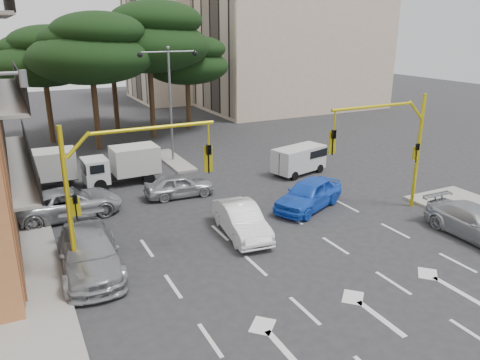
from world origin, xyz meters
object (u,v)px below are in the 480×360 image
object	(u,v)px
car_silver_parked	(476,223)
box_truck_b	(122,166)
van_white	(299,160)
car_silver_cross_a	(69,203)
box_truck_a	(37,171)
car_silver_cross_b	(179,185)
street_lamp_center	(170,84)
signal_mast_left	(117,177)
car_blue_compact	(309,194)
car_silver_wagon	(89,252)
car_white_hatch	(241,220)
signal_mast_right	(394,139)

from	to	relation	value
car_silver_parked	box_truck_b	bearing A→B (deg)	130.93
car_silver_parked	van_white	xyz separation A→B (m)	(-1.80, 11.77, 0.19)
car_silver_cross_a	box_truck_a	xyz separation A→B (m)	(-1.04, 5.25, 0.39)
box_truck_a	car_silver_cross_b	bearing A→B (deg)	-122.38
box_truck_b	street_lamp_center	bearing A→B (deg)	-54.54
signal_mast_left	street_lamp_center	size ratio (longest dim) A/B	0.77
street_lamp_center	car_blue_compact	xyz separation A→B (m)	(3.47, -11.75, -4.64)
signal_mast_left	box_truck_a	size ratio (longest dim) A/B	1.32
car_silver_wagon	car_silver_cross_a	xyz separation A→B (m)	(0.04, 6.16, -0.07)
van_white	box_truck_a	size ratio (longest dim) A/B	0.79
street_lamp_center	car_white_hatch	xyz separation A→B (m)	(-1.19, -13.11, -4.70)
box_truck_a	box_truck_b	xyz separation A→B (m)	(4.67, -1.26, -0.00)
signal_mast_right	car_silver_cross_a	bearing A→B (deg)	155.40
signal_mast_left	van_white	distance (m)	15.51
car_silver_parked	box_truck_a	xyz separation A→B (m)	(-17.18, 16.18, 0.40)
street_lamp_center	box_truck_a	xyz separation A→B (m)	(-9.00, -2.00, -4.31)
box_truck_a	car_silver_wagon	bearing A→B (deg)	-171.76
car_blue_compact	signal_mast_right	bearing A→B (deg)	30.95
car_silver_parked	street_lamp_center	bearing A→B (deg)	115.20
signal_mast_left	car_blue_compact	bearing A→B (deg)	12.37
car_blue_compact	car_silver_parked	bearing A→B (deg)	11.26
street_lamp_center	van_white	size ratio (longest dim) A/B	2.15
car_silver_cross_a	van_white	bearing A→B (deg)	-89.83
car_white_hatch	car_blue_compact	size ratio (longest dim) A/B	0.95
box_truck_a	box_truck_b	size ratio (longest dim) A/B	1.00
street_lamp_center	car_silver_cross_b	size ratio (longest dim) A/B	2.01
car_blue_compact	box_truck_a	world-z (taller)	box_truck_a
car_silver_wagon	box_truck_a	size ratio (longest dim) A/B	1.21
signal_mast_left	car_silver_cross_a	xyz separation A→B (m)	(-1.15, 6.76, -3.15)
signal_mast_left	car_silver_cross_b	distance (m)	9.08
street_lamp_center	car_white_hatch	world-z (taller)	street_lamp_center
car_silver_wagon	car_silver_parked	distance (m)	16.87
signal_mast_left	box_truck_b	size ratio (longest dim) A/B	1.32
car_silver_parked	van_white	size ratio (longest dim) A/B	1.36
car_white_hatch	car_blue_compact	distance (m)	4.85
signal_mast_right	box_truck_b	distance (m)	15.72
signal_mast_left	car_silver_cross_b	xyz separation A→B (m)	(4.78, 7.01, -3.23)
car_blue_compact	car_silver_cross_a	bearing A→B (deg)	-136.51
car_silver_cross_a	car_silver_wagon	bearing A→B (deg)	176.40
signal_mast_right	car_blue_compact	world-z (taller)	signal_mast_right
signal_mast_right	box_truck_a	world-z (taller)	signal_mast_right
car_silver_cross_a	signal_mast_left	bearing A→B (deg)	-173.52
car_silver_cross_b	box_truck_b	size ratio (longest dim) A/B	0.85
street_lamp_center	car_silver_wagon	world-z (taller)	street_lamp_center
signal_mast_right	car_silver_cross_a	size ratio (longest dim) A/B	1.14
car_silver_wagon	car_silver_cross_b	world-z (taller)	car_silver_wagon
car_blue_compact	signal_mast_left	bearing A→B (deg)	-102.63
box_truck_b	car_silver_cross_b	bearing A→B (deg)	-149.89
car_white_hatch	car_silver_cross_b	world-z (taller)	car_white_hatch
signal_mast_left	box_truck_a	world-z (taller)	signal_mast_left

